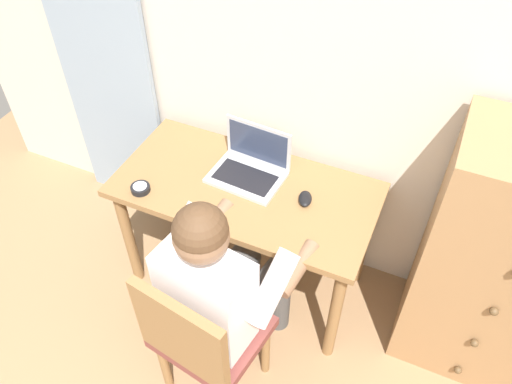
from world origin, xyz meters
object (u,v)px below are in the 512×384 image
desk (246,202)px  dresser (500,265)px  person_seated (225,280)px  desk_clock (140,188)px  chair (202,337)px  laptop (250,165)px  computer_mouse (305,199)px

desk → dresser: size_ratio=0.98×
person_seated → desk_clock: bearing=155.1°
chair → desk_clock: (-0.54, 0.44, 0.24)m
desk_clock → laptop: bearing=37.1°
dresser → person_seated: (-1.02, -0.57, 0.03)m
dresser → person_seated: bearing=-151.0°
laptop → computer_mouse: 0.31m
chair → computer_mouse: (0.18, 0.69, 0.24)m
desk → laptop: size_ratio=3.47×
person_seated → desk_clock: 0.63m
chair → person_seated: 0.26m
chair → desk_clock: bearing=140.7°
dresser → desk_clock: dresser is taller
person_seated → dresser: bearing=29.0°
desk → computer_mouse: size_ratio=12.39×
chair → computer_mouse: size_ratio=8.72×
person_seated → chair: bearing=-98.1°
desk → chair: chair is taller
desk → person_seated: size_ratio=1.04×
dresser → chair: bearing=-144.5°
laptop → desk_clock: (-0.42, -0.32, -0.04)m
desk_clock → person_seated: bearing=-24.9°
person_seated → computer_mouse: 0.54m
desk → laptop: 0.18m
laptop → desk_clock: size_ratio=3.97×
desk → computer_mouse: 0.31m
desk → person_seated: person_seated is taller
person_seated → computer_mouse: (0.15, 0.51, 0.06)m
dresser → chair: dresser is taller
dresser → laptop: 1.18m
desk → chair: bearing=-80.8°
laptop → desk_clock: bearing=-142.9°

